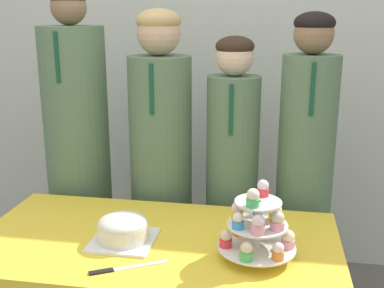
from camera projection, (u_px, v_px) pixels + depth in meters
name	position (u px, v px, depth m)	size (l,w,h in m)	color
wall_back	(208.00, 43.00, 2.86)	(9.00, 0.06, 2.70)	silver
round_cake	(123.00, 229.00, 1.74)	(0.23, 0.23, 0.10)	white
cake_knife	(116.00, 270.00, 1.56)	(0.24, 0.14, 0.01)	silver
cupcake_stand	(258.00, 226.00, 1.61)	(0.27, 0.27, 0.27)	silver
student_0	(79.00, 170.00, 2.38)	(0.31, 0.31, 1.64)	#567556
student_1	(161.00, 180.00, 2.32)	(0.29, 0.30, 1.54)	#567556
student_2	(232.00, 194.00, 2.28)	(0.24, 0.25, 1.43)	#567556
student_3	(304.00, 189.00, 2.21)	(0.25, 0.26, 1.53)	#567556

